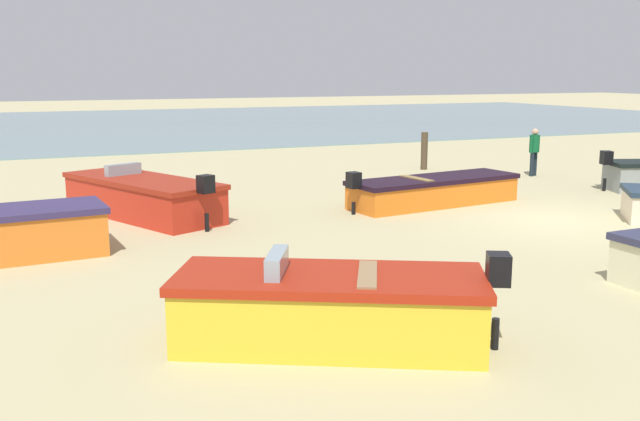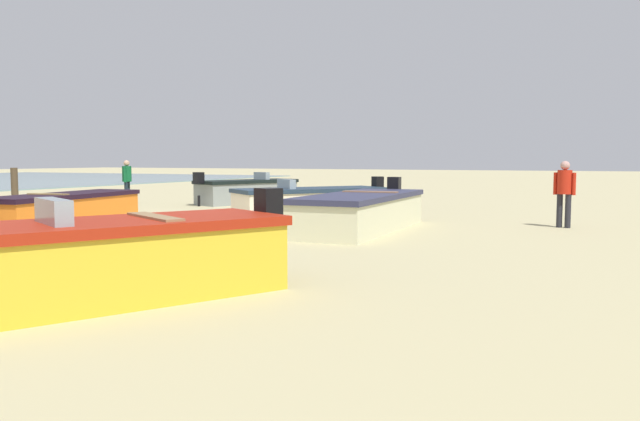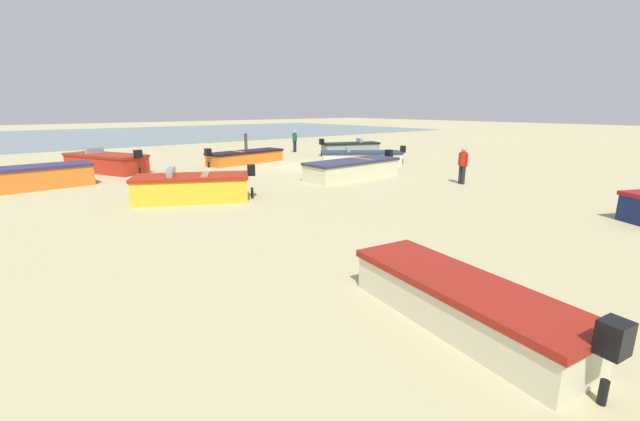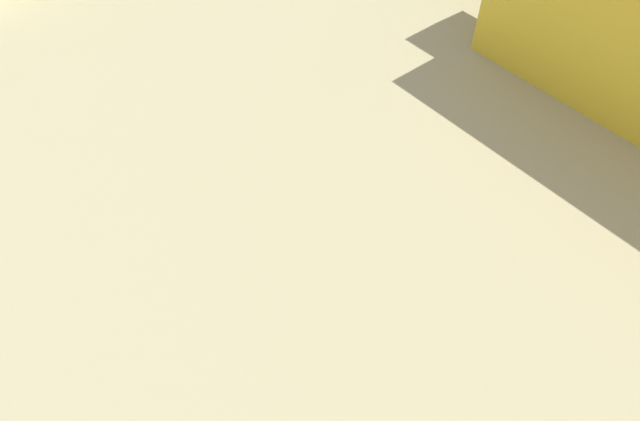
# 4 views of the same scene
# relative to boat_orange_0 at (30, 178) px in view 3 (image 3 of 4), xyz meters

# --- Properties ---
(ground_plane) EXTENTS (160.00, 160.00, 0.00)m
(ground_plane) POSITION_rel_boat_orange_0_xyz_m (-12.51, 1.29, -0.49)
(ground_plane) COLOR tan
(tidal_water) EXTENTS (80.00, 36.00, 0.06)m
(tidal_water) POSITION_rel_boat_orange_0_xyz_m (-12.51, -34.71, -0.46)
(tidal_water) COLOR gray
(tidal_water) RESTS_ON ground
(boat_orange_0) EXTENTS (4.87, 1.88, 1.28)m
(boat_orange_0) POSITION_rel_boat_orange_0_xyz_m (0.00, 0.00, 0.00)
(boat_orange_0) COLOR orange
(boat_orange_0) RESTS_ON ground
(boat_cream_2) EXTENTS (1.85, 4.26, 1.05)m
(boat_cream_2) POSITION_rel_boat_orange_0_xyz_m (-4.15, 17.46, -0.11)
(boat_cream_2) COLOR beige
(boat_cream_2) RESTS_ON ground
(boat_yellow_3) EXTENTS (4.26, 3.24, 1.27)m
(boat_yellow_3) POSITION_rel_boat_orange_0_xyz_m (-4.35, 6.37, 0.00)
(boat_yellow_3) COLOR gold
(boat_yellow_3) RESTS_ON ground
(boat_orange_4) EXTENTS (5.25, 2.06, 1.07)m
(boat_orange_4) POSITION_rel_boat_orange_0_xyz_m (-10.95, -1.63, -0.10)
(boat_orange_4) COLOR orange
(boat_orange_4) RESTS_ON ground
(boat_cream_5) EXTENTS (5.35, 1.84, 1.18)m
(boat_cream_5) POSITION_rel_boat_orange_0_xyz_m (-12.35, 6.36, -0.05)
(boat_cream_5) COLOR beige
(boat_cream_5) RESTS_ON ground
(boat_cream_6) EXTENTS (4.70, 4.10, 1.10)m
(boat_cream_6) POSITION_rel_boat_orange_0_xyz_m (-16.01, 3.25, -0.09)
(boat_cream_6) COLOR beige
(boat_cream_6) RESTS_ON ground
(boat_red_7) EXTENTS (3.44, 5.02, 1.27)m
(boat_red_7) POSITION_rel_boat_orange_0_xyz_m (-3.55, -3.12, 0.00)
(boat_red_7) COLOR red
(boat_red_7) RESTS_ON ground
(boat_grey_8) EXTENTS (4.37, 2.60, 1.20)m
(boat_grey_8) POSITION_rel_boat_orange_0_xyz_m (-18.89, -0.81, -0.03)
(boat_grey_8) COLOR gray
(boat_grey_8) RESTS_ON ground
(mooring_post_near_water) EXTENTS (0.24, 0.24, 1.35)m
(mooring_post_near_water) POSITION_rel_boat_orange_0_xyz_m (-14.41, -7.79, 0.19)
(mooring_post_near_water) COLOR #463726
(mooring_post_near_water) RESTS_ON ground
(beach_walker_foreground) EXTENTS (0.41, 0.54, 1.62)m
(beach_walker_foreground) POSITION_rel_boat_orange_0_xyz_m (-14.96, 10.60, 0.47)
(beach_walker_foreground) COLOR #25252B
(beach_walker_foreground) RESTS_ON ground
(beach_walker_distant) EXTENTS (0.53, 0.44, 1.62)m
(beach_walker_distant) POSITION_rel_boat_orange_0_xyz_m (-16.99, -4.91, 0.47)
(beach_walker_distant) COLOR black
(beach_walker_distant) RESTS_ON ground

